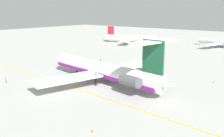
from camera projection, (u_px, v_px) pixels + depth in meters
name	position (u px, v px, depth m)	size (l,w,h in m)	color
ground	(90.00, 85.00, 63.81)	(366.64, 366.64, 0.00)	#ADADA8
main_jetliner	(105.00, 70.00, 64.87)	(42.44, 37.63, 12.38)	white
airliner_far_left	(132.00, 38.00, 142.78)	(29.50, 29.58, 9.01)	silver
airliner_mid_left	(219.00, 43.00, 126.59)	(25.78, 25.89, 7.93)	silver
ground_crew_near_tail	(101.00, 59.00, 91.54)	(0.28, 0.37, 1.72)	black
ground_crew_starboard	(6.00, 79.00, 65.44)	(0.35, 0.29, 1.66)	black
safety_cone_nose	(92.00, 130.00, 39.42)	(0.40, 0.40, 0.55)	#EA590F
safety_cone_wingtip	(214.00, 82.00, 65.81)	(0.40, 0.40, 0.55)	#EA590F
taxiway_centreline	(79.00, 90.00, 60.19)	(95.20, 0.36, 0.01)	gold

